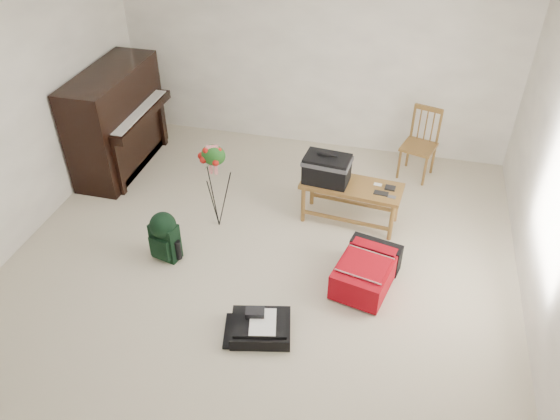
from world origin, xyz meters
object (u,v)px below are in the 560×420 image
(piano, at_px, (118,122))
(bench, at_px, (334,175))
(dining_chair, at_px, (419,144))
(flower_stand, at_px, (216,187))
(red_suitcase, at_px, (366,268))
(black_duffel, at_px, (261,327))
(green_backpack, at_px, (164,234))

(piano, xyz_separation_m, bench, (2.75, -0.49, -0.02))
(dining_chair, relative_size, flower_stand, 0.84)
(piano, distance_m, red_suitcase, 3.54)
(bench, xyz_separation_m, red_suitcase, (0.48, -0.89, -0.42))
(piano, distance_m, black_duffel, 3.35)
(green_backpack, bearing_deg, piano, 142.43)
(bench, height_order, red_suitcase, bench)
(red_suitcase, xyz_separation_m, green_backpack, (-2.00, -0.15, 0.13))
(dining_chair, height_order, red_suitcase, dining_chair)
(bench, relative_size, black_duffel, 1.86)
(piano, distance_m, dining_chair, 3.67)
(green_backpack, height_order, flower_stand, flower_stand)
(bench, bearing_deg, red_suitcase, -56.06)
(piano, height_order, red_suitcase, piano)
(dining_chair, height_order, black_duffel, dining_chair)
(dining_chair, distance_m, flower_stand, 2.56)
(dining_chair, xyz_separation_m, flower_stand, (-2.02, -1.57, 0.08))
(black_duffel, bearing_deg, red_suitcase, 34.65)
(piano, height_order, green_backpack, piano)
(red_suitcase, bearing_deg, bench, 131.30)
(piano, height_order, bench, piano)
(flower_stand, bearing_deg, green_backpack, -137.95)
(flower_stand, bearing_deg, black_duffel, -77.43)
(green_backpack, bearing_deg, black_duffel, -18.12)
(red_suitcase, height_order, black_duffel, red_suitcase)
(bench, distance_m, red_suitcase, 1.09)
(bench, xyz_separation_m, green_backpack, (-1.51, -1.03, -0.28))
(green_backpack, bearing_deg, flower_stand, 75.07)
(dining_chair, bearing_deg, green_backpack, -120.76)
(black_duffel, bearing_deg, flower_stand, 109.52)
(black_duffel, height_order, flower_stand, flower_stand)
(black_duffel, relative_size, green_backpack, 1.10)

